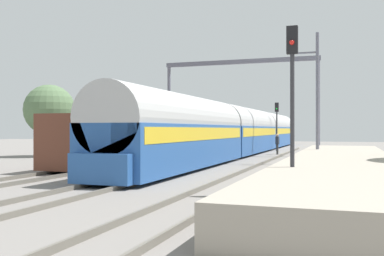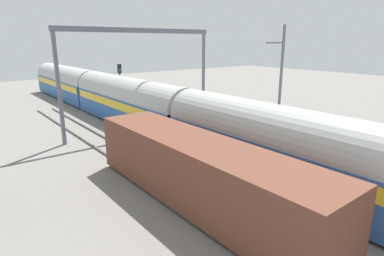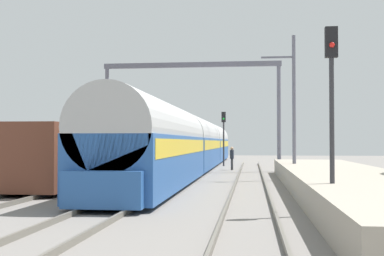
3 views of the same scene
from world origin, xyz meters
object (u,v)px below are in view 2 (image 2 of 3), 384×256
at_px(person_crossing, 163,109).
at_px(railway_signal_far, 120,81).
at_px(passenger_train, 129,101).
at_px(freight_car, 199,172).
at_px(catenary_gantry, 141,58).

relative_size(person_crossing, railway_signal_far, 0.37).
bearing_deg(railway_signal_far, person_crossing, -81.36).
bearing_deg(person_crossing, passenger_train, 80.97).
distance_m(passenger_train, freight_car, 15.17).
height_order(passenger_train, freight_car, passenger_train).
bearing_deg(person_crossing, railway_signal_far, 15.46).
bearing_deg(freight_car, passenger_train, 73.67).
relative_size(freight_car, railway_signal_far, 2.76).
bearing_deg(passenger_train, railway_signal_far, 70.69).
xyz_separation_m(freight_car, person_crossing, (7.13, 13.73, -0.44)).
distance_m(freight_car, catenary_gantry, 13.56).
distance_m(passenger_train, catenary_gantry, 4.39).
bearing_deg(freight_car, railway_signal_far, 72.85).
distance_m(freight_car, person_crossing, 15.48).
bearing_deg(catenary_gantry, freight_car, -109.30).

